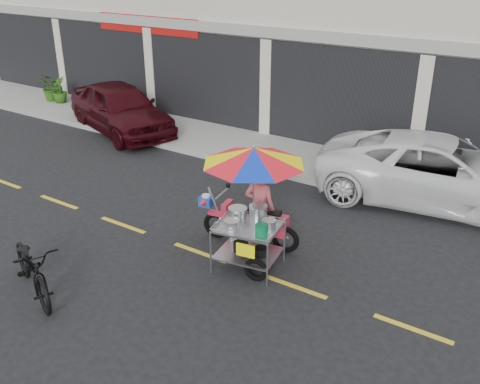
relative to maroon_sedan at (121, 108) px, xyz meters
The scene contains 9 objects.
ground 9.64m from the maroon_sedan, 27.89° to the right, with size 90.00×90.00×0.00m, color black.
sidewalk 8.58m from the maroon_sedan, ahead, with size 45.00×3.00×0.15m, color gray.
centerline 9.64m from the maroon_sedan, 27.89° to the right, with size 42.00×0.10×0.01m, color gold.
maroon_sedan is the anchor object (origin of this frame).
white_pickup 9.57m from the maroon_sedan, ahead, with size 2.46×5.34×1.48m, color white.
plant_tall 4.58m from the maroon_sedan, 167.70° to the left, with size 0.89×0.77×0.99m, color #265013.
plant_short 4.12m from the maroon_sedan, 166.84° to the left, with size 0.51×0.51×0.92m, color #265013.
near_bicycle 8.64m from the maroon_sedan, 54.33° to the right, with size 0.66×1.90×1.00m, color black.
food_vendor_rig 8.51m from the maroon_sedan, 28.92° to the right, with size 2.50×2.03×2.29m.
Camera 1 is at (3.41, -6.79, 5.15)m, focal length 40.00 mm.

